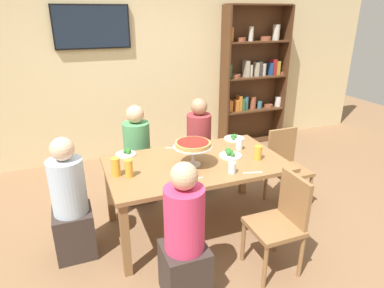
% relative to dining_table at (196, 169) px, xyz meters
% --- Properties ---
extents(ground_plane, '(12.00, 12.00, 0.00)m').
position_rel_dining_table_xyz_m(ground_plane, '(0.00, 0.00, -0.66)').
color(ground_plane, '#846042').
extents(rear_partition, '(8.00, 0.12, 2.80)m').
position_rel_dining_table_xyz_m(rear_partition, '(0.00, 2.20, 0.74)').
color(rear_partition, beige).
rests_on(rear_partition, ground_plane).
extents(dining_table, '(1.71, 0.99, 0.74)m').
position_rel_dining_table_xyz_m(dining_table, '(0.00, 0.00, 0.00)').
color(dining_table, olive).
rests_on(dining_table, ground_plane).
extents(bookshelf, '(1.12, 0.30, 2.21)m').
position_rel_dining_table_xyz_m(bookshelf, '(1.82, 2.02, 0.46)').
color(bookshelf, '#4C2D19').
rests_on(bookshelf, ground_plane).
extents(television, '(1.00, 0.05, 0.57)m').
position_rel_dining_table_xyz_m(television, '(-0.64, 2.11, 1.25)').
color(television, black).
extents(diner_far_right, '(0.34, 0.34, 1.15)m').
position_rel_dining_table_xyz_m(diner_far_right, '(0.37, 0.82, -0.17)').
color(diner_far_right, '#382D28').
rests_on(diner_far_right, ground_plane).
extents(diner_head_west, '(0.34, 0.34, 1.15)m').
position_rel_dining_table_xyz_m(diner_head_west, '(-1.18, 0.01, -0.17)').
color(diner_head_west, '#382D28').
rests_on(diner_head_west, ground_plane).
extents(diner_far_left, '(0.34, 0.34, 1.15)m').
position_rel_dining_table_xyz_m(diner_far_left, '(-0.41, 0.78, -0.17)').
color(diner_far_left, '#382D28').
rests_on(diner_far_left, ground_plane).
extents(diner_near_left, '(0.34, 0.34, 1.15)m').
position_rel_dining_table_xyz_m(diner_near_left, '(-0.42, -0.81, -0.17)').
color(diner_near_left, '#382D28').
rests_on(diner_near_left, ground_plane).
extents(chair_head_east, '(0.40, 0.40, 0.87)m').
position_rel_dining_table_xyz_m(chair_head_east, '(1.15, 0.09, -0.17)').
color(chair_head_east, olive).
rests_on(chair_head_east, ground_plane).
extents(chair_near_right, '(0.40, 0.40, 0.87)m').
position_rel_dining_table_xyz_m(chair_near_right, '(0.45, -0.81, -0.17)').
color(chair_near_right, olive).
rests_on(chair_near_right, ground_plane).
extents(deep_dish_pizza_stand, '(0.36, 0.36, 0.24)m').
position_rel_dining_table_xyz_m(deep_dish_pizza_stand, '(-0.05, -0.06, 0.28)').
color(deep_dish_pizza_stand, silver).
rests_on(deep_dish_pizza_stand, dining_table).
extents(salad_plate_near_diner, '(0.23, 0.23, 0.06)m').
position_rel_dining_table_xyz_m(salad_plate_near_diner, '(0.64, 0.42, 0.10)').
color(salad_plate_near_diner, white).
rests_on(salad_plate_near_diner, dining_table).
extents(salad_plate_far_diner, '(0.21, 0.21, 0.07)m').
position_rel_dining_table_xyz_m(salad_plate_far_diner, '(-0.59, 0.42, 0.10)').
color(salad_plate_far_diner, white).
rests_on(salad_plate_far_diner, dining_table).
extents(salad_plate_spare, '(0.23, 0.23, 0.07)m').
position_rel_dining_table_xyz_m(salad_plate_spare, '(0.38, 0.01, 0.11)').
color(salad_plate_spare, white).
rests_on(salad_plate_spare, dining_table).
extents(beer_glass_amber_tall, '(0.08, 0.08, 0.17)m').
position_rel_dining_table_xyz_m(beer_glass_amber_tall, '(-0.77, -0.02, 0.17)').
color(beer_glass_amber_tall, gold).
rests_on(beer_glass_amber_tall, dining_table).
extents(beer_glass_amber_short, '(0.08, 0.08, 0.14)m').
position_rel_dining_table_xyz_m(beer_glass_amber_short, '(0.60, -0.16, 0.15)').
color(beer_glass_amber_short, gold).
rests_on(beer_glass_amber_short, dining_table).
extents(beer_glass_amber_spare, '(0.07, 0.07, 0.16)m').
position_rel_dining_table_xyz_m(beer_glass_amber_spare, '(-0.66, -0.08, 0.16)').
color(beer_glass_amber_spare, gold).
rests_on(beer_glass_amber_spare, dining_table).
extents(water_glass_clear_near, '(0.07, 0.07, 0.10)m').
position_rel_dining_table_xyz_m(water_glass_clear_near, '(0.22, -0.34, 0.13)').
color(water_glass_clear_near, white).
rests_on(water_glass_clear_near, dining_table).
extents(water_glass_clear_far, '(0.07, 0.07, 0.12)m').
position_rel_dining_table_xyz_m(water_glass_clear_far, '(0.55, 0.13, 0.14)').
color(water_glass_clear_far, white).
rests_on(water_glass_clear_far, dining_table).
extents(cutlery_fork_near, '(0.18, 0.02, 0.00)m').
position_rel_dining_table_xyz_m(cutlery_fork_near, '(-0.16, -0.33, 0.08)').
color(cutlery_fork_near, silver).
rests_on(cutlery_fork_near, dining_table).
extents(cutlery_knife_near, '(0.18, 0.06, 0.00)m').
position_rel_dining_table_xyz_m(cutlery_knife_near, '(0.39, -0.41, 0.08)').
color(cutlery_knife_near, silver).
rests_on(cutlery_knife_near, dining_table).
extents(cutlery_fork_far, '(0.17, 0.08, 0.00)m').
position_rel_dining_table_xyz_m(cutlery_fork_far, '(-0.09, 0.41, 0.08)').
color(cutlery_fork_far, silver).
rests_on(cutlery_fork_far, dining_table).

